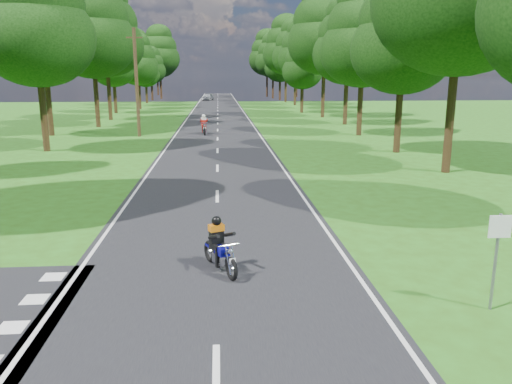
{
  "coord_description": "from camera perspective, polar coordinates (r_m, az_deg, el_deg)",
  "views": [
    {
      "loc": [
        0.11,
        -10.87,
        4.6
      ],
      "look_at": [
        1.21,
        4.0,
        1.1
      ],
      "focal_mm": 35.0,
      "sensor_mm": 36.0,
      "label": 1
    }
  ],
  "objects": [
    {
      "name": "distant_car",
      "position": [
        94.78,
        -5.51,
        10.78
      ],
      "size": [
        2.41,
        4.08,
        1.3
      ],
      "primitive_type": "imported",
      "rotation": [
        0.0,
        0.0,
        -0.24
      ],
      "color": "#B8BAC0",
      "rests_on": "main_road"
    },
    {
      "name": "rider_far_red",
      "position": [
        40.01,
        -5.98,
        7.69
      ],
      "size": [
        0.79,
        1.93,
        1.56
      ],
      "primitive_type": null,
      "rotation": [
        0.0,
        0.0,
        0.09
      ],
      "color": "#AE150D",
      "rests_on": "main_road"
    },
    {
      "name": "telegraph_pole",
      "position": [
        39.35,
        -13.49,
        12.09
      ],
      "size": [
        1.2,
        0.26,
        8.0
      ],
      "color": "#382616",
      "rests_on": "ground"
    },
    {
      "name": "ground",
      "position": [
        11.8,
        -4.51,
        -9.77
      ],
      "size": [
        160.0,
        160.0,
        0.0
      ],
      "primitive_type": "plane",
      "color": "#295112",
      "rests_on": "ground"
    },
    {
      "name": "rider_near_blue",
      "position": [
        11.95,
        -4.17,
        -5.98
      ],
      "size": [
        1.11,
        1.66,
        1.32
      ],
      "primitive_type": null,
      "rotation": [
        0.0,
        0.0,
        0.41
      ],
      "color": "#0D0B7F",
      "rests_on": "main_road"
    },
    {
      "name": "treeline",
      "position": [
        71.04,
        -3.31,
        16.14
      ],
      "size": [
        40.0,
        115.35,
        14.78
      ],
      "color": "black",
      "rests_on": "ground"
    },
    {
      "name": "road_sign",
      "position": [
        10.87,
        25.88,
        -5.6
      ],
      "size": [
        0.45,
        0.07,
        2.0
      ],
      "color": "slate",
      "rests_on": "ground"
    },
    {
      "name": "road_markings",
      "position": [
        59.17,
        -4.53,
        8.74
      ],
      "size": [
        7.4,
        140.0,
        0.01
      ],
      "color": "silver",
      "rests_on": "main_road"
    },
    {
      "name": "main_road",
      "position": [
        61.04,
        -4.4,
        8.86
      ],
      "size": [
        7.0,
        140.0,
        0.02
      ],
      "primitive_type": "cube",
      "color": "black",
      "rests_on": "ground"
    }
  ]
}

